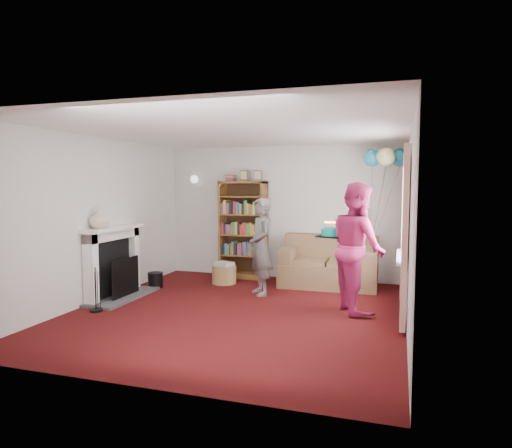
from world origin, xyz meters
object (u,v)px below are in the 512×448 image
(sofa, at_px, (329,267))
(person_magenta, at_px, (358,247))
(person_striped, at_px, (261,247))
(birthday_cake, at_px, (331,232))
(bookcase, at_px, (244,230))

(sofa, bearing_deg, person_magenta, -69.09)
(person_striped, height_order, person_magenta, person_magenta)
(person_striped, distance_m, birthday_cake, 1.27)
(bookcase, xyz_separation_m, sofa, (1.67, -0.23, -0.57))
(sofa, relative_size, person_striped, 1.06)
(sofa, distance_m, person_magenta, 1.73)
(bookcase, bearing_deg, person_striped, -59.89)
(bookcase, relative_size, birthday_cake, 6.10)
(birthday_cake, bearing_deg, person_striped, 162.56)
(person_magenta, bearing_deg, birthday_cake, 43.92)
(person_striped, bearing_deg, birthday_cake, 36.19)
(birthday_cake, bearing_deg, sofa, 99.13)
(person_magenta, distance_m, birthday_cake, 0.46)
(person_striped, xyz_separation_m, birthday_cake, (1.18, -0.37, 0.31))
(birthday_cake, bearing_deg, bookcase, 139.81)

